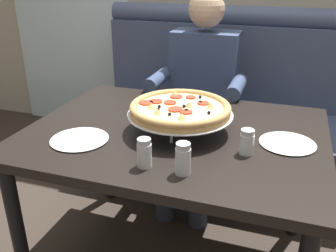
{
  "coord_description": "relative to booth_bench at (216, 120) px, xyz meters",
  "views": [
    {
      "loc": [
        0.43,
        -1.38,
        1.37
      ],
      "look_at": [
        -0.02,
        -0.05,
        0.76
      ],
      "focal_mm": 39.35,
      "sensor_mm": 36.0,
      "label": 1
    }
  ],
  "objects": [
    {
      "name": "shaker_parmesan",
      "position": [
        -0.01,
        -1.28,
        0.37
      ],
      "size": [
        0.05,
        0.05,
        0.11
      ],
      "color": "white",
      "rests_on": "dining_table"
    },
    {
      "name": "shaker_oregano",
      "position": [
        0.13,
        -1.28,
        0.37
      ],
      "size": [
        0.05,
        0.05,
        0.11
      ],
      "color": "white",
      "rests_on": "dining_table"
    },
    {
      "name": "plate_near_right",
      "position": [
        -0.34,
        -1.17,
        0.34
      ],
      "size": [
        0.24,
        0.24,
        0.02
      ],
      "color": "white",
      "rests_on": "dining_table"
    },
    {
      "name": "diner_main",
      "position": [
        -0.06,
        -0.27,
        0.31
      ],
      "size": [
        0.54,
        0.64,
        1.27
      ],
      "color": "#2D3342",
      "rests_on": "ground_plane"
    },
    {
      "name": "dining_table",
      "position": [
        0.0,
        -0.95,
        0.24
      ],
      "size": [
        1.26,
        0.96,
        0.72
      ],
      "color": "black",
      "rests_on": "ground_plane"
    },
    {
      "name": "booth_bench",
      "position": [
        0.0,
        0.0,
        0.0
      ],
      "size": [
        1.7,
        0.78,
        1.13
      ],
      "color": "#424C6B",
      "rests_on": "ground_plane"
    },
    {
      "name": "patio_chair",
      "position": [
        -1.28,
        1.12,
        0.13
      ],
      "size": [
        0.4,
        0.41,
        0.86
      ],
      "color": "black",
      "rests_on": "ground_plane"
    },
    {
      "name": "plate_near_left",
      "position": [
        0.46,
        -0.93,
        0.34
      ],
      "size": [
        0.22,
        0.22,
        0.02
      ],
      "color": "white",
      "rests_on": "dining_table"
    },
    {
      "name": "pizza",
      "position": [
        0.02,
        -0.95,
        0.43
      ],
      "size": [
        0.44,
        0.44,
        0.13
      ],
      "color": "silver",
      "rests_on": "dining_table"
    },
    {
      "name": "shaker_pepper_flakes",
      "position": [
        0.32,
        -1.07,
        0.37
      ],
      "size": [
        0.05,
        0.05,
        0.1
      ],
      "color": "white",
      "rests_on": "dining_table"
    }
  ]
}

